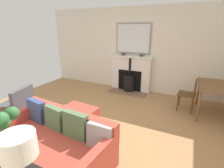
{
  "coord_description": "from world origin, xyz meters",
  "views": [
    {
      "loc": [
        2.23,
        1.66,
        1.97
      ],
      "look_at": [
        -0.86,
        0.18,
        0.82
      ],
      "focal_mm": 26.75,
      "sensor_mm": 36.0,
      "label": 1
    }
  ],
  "objects_px": {
    "mantel_bowl_near": "(123,54)",
    "dining_table": "(218,89)",
    "armchair_accent": "(17,103)",
    "sofa": "(54,143)",
    "table_lamp_far_end": "(18,147)",
    "mantel_bowl_far": "(141,55)",
    "ottoman": "(77,117)",
    "fireplace": "(130,76)",
    "dining_chair_near_fireplace": "(190,93)"
  },
  "relations": [
    {
      "from": "mantel_bowl_far",
      "to": "table_lamp_far_end",
      "type": "height_order",
      "value": "table_lamp_far_end"
    },
    {
      "from": "table_lamp_far_end",
      "to": "dining_chair_near_fireplace",
      "type": "distance_m",
      "value": 3.82
    },
    {
      "from": "ottoman",
      "to": "armchair_accent",
      "type": "relative_size",
      "value": 0.95
    },
    {
      "from": "armchair_accent",
      "to": "table_lamp_far_end",
      "type": "height_order",
      "value": "table_lamp_far_end"
    },
    {
      "from": "ottoman",
      "to": "mantel_bowl_far",
      "type": "bearing_deg",
      "value": 167.98
    },
    {
      "from": "mantel_bowl_far",
      "to": "ottoman",
      "type": "distance_m",
      "value": 2.81
    },
    {
      "from": "armchair_accent",
      "to": "mantel_bowl_near",
      "type": "bearing_deg",
      "value": 157.51
    },
    {
      "from": "armchair_accent",
      "to": "sofa",
      "type": "bearing_deg",
      "value": 70.26
    },
    {
      "from": "mantel_bowl_near",
      "to": "ottoman",
      "type": "xyz_separation_m",
      "value": [
        2.59,
        0.05,
        -0.92
      ]
    },
    {
      "from": "mantel_bowl_far",
      "to": "ottoman",
      "type": "height_order",
      "value": "mantel_bowl_far"
    },
    {
      "from": "mantel_bowl_near",
      "to": "armchair_accent",
      "type": "xyz_separation_m",
      "value": [
        2.95,
        -1.22,
        -0.71
      ]
    },
    {
      "from": "mantel_bowl_far",
      "to": "armchair_accent",
      "type": "bearing_deg",
      "value": -31.68
    },
    {
      "from": "sofa",
      "to": "ottoman",
      "type": "relative_size",
      "value": 2.46
    },
    {
      "from": "armchair_accent",
      "to": "table_lamp_far_end",
      "type": "xyz_separation_m",
      "value": [
        1.4,
        2.12,
        0.64
      ]
    },
    {
      "from": "ottoman",
      "to": "armchair_accent",
      "type": "height_order",
      "value": "armchair_accent"
    },
    {
      "from": "sofa",
      "to": "armchair_accent",
      "type": "xyz_separation_m",
      "value": [
        -0.56,
        -1.55,
        0.11
      ]
    },
    {
      "from": "armchair_accent",
      "to": "mantel_bowl_far",
      "type": "bearing_deg",
      "value": 148.32
    },
    {
      "from": "ottoman",
      "to": "dining_table",
      "type": "xyz_separation_m",
      "value": [
        -1.82,
        2.59,
        0.4
      ]
    },
    {
      "from": "fireplace",
      "to": "table_lamp_far_end",
      "type": "height_order",
      "value": "table_lamp_far_end"
    },
    {
      "from": "mantel_bowl_near",
      "to": "dining_table",
      "type": "relative_size",
      "value": 0.13
    },
    {
      "from": "dining_table",
      "to": "fireplace",
      "type": "bearing_deg",
      "value": -107.5
    },
    {
      "from": "dining_table",
      "to": "dining_chair_near_fireplace",
      "type": "distance_m",
      "value": 0.57
    },
    {
      "from": "sofa",
      "to": "ottoman",
      "type": "bearing_deg",
      "value": -162.99
    },
    {
      "from": "ottoman",
      "to": "table_lamp_far_end",
      "type": "distance_m",
      "value": 2.13
    },
    {
      "from": "fireplace",
      "to": "ottoman",
      "type": "relative_size",
      "value": 1.78
    },
    {
      "from": "fireplace",
      "to": "ottoman",
      "type": "bearing_deg",
      "value": -5.29
    },
    {
      "from": "fireplace",
      "to": "armchair_accent",
      "type": "xyz_separation_m",
      "value": [
        2.92,
        -1.51,
        -0.04
      ]
    },
    {
      "from": "dining_chair_near_fireplace",
      "to": "table_lamp_far_end",
      "type": "bearing_deg",
      "value": -18.39
    },
    {
      "from": "mantel_bowl_near",
      "to": "dining_table",
      "type": "height_order",
      "value": "mantel_bowl_near"
    },
    {
      "from": "mantel_bowl_near",
      "to": "armchair_accent",
      "type": "height_order",
      "value": "mantel_bowl_near"
    },
    {
      "from": "ottoman",
      "to": "dining_table",
      "type": "relative_size",
      "value": 0.69
    },
    {
      "from": "table_lamp_far_end",
      "to": "sofa",
      "type": "bearing_deg",
      "value": -145.85
    },
    {
      "from": "mantel_bowl_far",
      "to": "dining_table",
      "type": "xyz_separation_m",
      "value": [
        0.77,
        2.04,
        -0.52
      ]
    },
    {
      "from": "mantel_bowl_far",
      "to": "fireplace",
      "type": "bearing_deg",
      "value": -84.51
    },
    {
      "from": "table_lamp_far_end",
      "to": "ottoman",
      "type": "bearing_deg",
      "value": -154.15
    },
    {
      "from": "armchair_accent",
      "to": "dining_table",
      "type": "height_order",
      "value": "armchair_accent"
    },
    {
      "from": "fireplace",
      "to": "sofa",
      "type": "relative_size",
      "value": 0.72
    },
    {
      "from": "mantel_bowl_near",
      "to": "table_lamp_far_end",
      "type": "relative_size",
      "value": 0.32
    },
    {
      "from": "ottoman",
      "to": "armchair_accent",
      "type": "xyz_separation_m",
      "value": [
        0.36,
        -1.27,
        0.22
      ]
    },
    {
      "from": "fireplace",
      "to": "mantel_bowl_far",
      "type": "bearing_deg",
      "value": 95.49
    },
    {
      "from": "table_lamp_far_end",
      "to": "mantel_bowl_far",
      "type": "bearing_deg",
      "value": -176.07
    },
    {
      "from": "fireplace",
      "to": "dining_table",
      "type": "distance_m",
      "value": 2.47
    },
    {
      "from": "mantel_bowl_far",
      "to": "mantel_bowl_near",
      "type": "bearing_deg",
      "value": -90.0
    },
    {
      "from": "sofa",
      "to": "dining_table",
      "type": "xyz_separation_m",
      "value": [
        -2.74,
        2.31,
        0.3
      ]
    },
    {
      "from": "fireplace",
      "to": "sofa",
      "type": "xyz_separation_m",
      "value": [
        3.48,
        0.04,
        -0.15
      ]
    },
    {
      "from": "mantel_bowl_far",
      "to": "dining_chair_near_fireplace",
      "type": "xyz_separation_m",
      "value": [
        0.78,
        1.49,
        -0.69
      ]
    },
    {
      "from": "fireplace",
      "to": "mantel_bowl_far",
      "type": "relative_size",
      "value": 10.91
    },
    {
      "from": "fireplace",
      "to": "armchair_accent",
      "type": "distance_m",
      "value": 3.29
    },
    {
      "from": "dining_chair_near_fireplace",
      "to": "ottoman",
      "type": "bearing_deg",
      "value": -48.31
    },
    {
      "from": "mantel_bowl_near",
      "to": "sofa",
      "type": "xyz_separation_m",
      "value": [
        3.51,
        0.33,
        -0.82
      ]
    }
  ]
}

